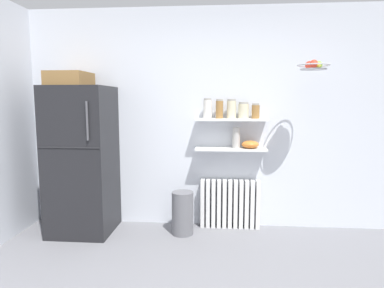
{
  "coord_description": "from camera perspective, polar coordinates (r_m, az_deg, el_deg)",
  "views": [
    {
      "loc": [
        0.1,
        -2.04,
        1.52
      ],
      "look_at": [
        -0.2,
        1.6,
        1.05
      ],
      "focal_mm": 31.72,
      "sensor_mm": 36.0,
      "label": 1
    }
  ],
  "objects": [
    {
      "name": "back_wall",
      "position": [
        4.1,
        3.38,
        4.24
      ],
      "size": [
        7.04,
        0.1,
        2.6
      ],
      "primitive_type": "cube",
      "color": "silver",
      "rests_on": "ground_plane"
    },
    {
      "name": "refrigerator",
      "position": [
        4.08,
        -18.06,
        -2.14
      ],
      "size": [
        0.68,
        0.7,
        1.83
      ],
      "color": "black",
      "rests_on": "ground_plane"
    },
    {
      "name": "radiator",
      "position": [
        4.15,
        6.4,
        -9.95
      ],
      "size": [
        0.7,
        0.12,
        0.58
      ],
      "color": "white",
      "rests_on": "ground_plane"
    },
    {
      "name": "wall_shelf_lower",
      "position": [
        3.97,
        6.55,
        -0.86
      ],
      "size": [
        0.83,
        0.22,
        0.02
      ],
      "primitive_type": "cube",
      "color": "white"
    },
    {
      "name": "wall_shelf_upper",
      "position": [
        3.94,
        6.62,
        4.11
      ],
      "size": [
        0.83,
        0.22,
        0.02
      ],
      "primitive_type": "cube",
      "color": "white"
    },
    {
      "name": "storage_jar_0",
      "position": [
        3.94,
        2.62,
        5.98
      ],
      "size": [
        0.1,
        0.1,
        0.23
      ],
      "color": "silver",
      "rests_on": "wall_shelf_upper"
    },
    {
      "name": "storage_jar_1",
      "position": [
        3.93,
        4.63,
        5.9
      ],
      "size": [
        0.09,
        0.09,
        0.22
      ],
      "color": "olive",
      "rests_on": "wall_shelf_upper"
    },
    {
      "name": "storage_jar_2",
      "position": [
        3.93,
        6.65,
        5.88
      ],
      "size": [
        0.11,
        0.11,
        0.22
      ],
      "color": "beige",
      "rests_on": "wall_shelf_upper"
    },
    {
      "name": "storage_jar_3",
      "position": [
        3.94,
        8.66,
        5.6
      ],
      "size": [
        0.12,
        0.12,
        0.19
      ],
      "color": "beige",
      "rests_on": "wall_shelf_upper"
    },
    {
      "name": "storage_jar_4",
      "position": [
        3.95,
        10.65,
        5.46
      ],
      "size": [
        0.09,
        0.09,
        0.17
      ],
      "color": "olive",
      "rests_on": "wall_shelf_upper"
    },
    {
      "name": "vase",
      "position": [
        3.96,
        7.47,
        1.03
      ],
      "size": [
        0.09,
        0.09,
        0.24
      ],
      "primitive_type": "cylinder",
      "color": "#B2ADA8",
      "rests_on": "wall_shelf_lower"
    },
    {
      "name": "shelf_bowl",
      "position": [
        3.98,
        9.76,
        -0.07
      ],
      "size": [
        0.2,
        0.2,
        0.09
      ],
      "primitive_type": "ellipsoid",
      "color": "orange",
      "rests_on": "wall_shelf_lower"
    },
    {
      "name": "trash_bin",
      "position": [
        3.94,
        -1.59,
        -11.52
      ],
      "size": [
        0.25,
        0.25,
        0.49
      ],
      "primitive_type": "cylinder",
      "color": "slate",
      "rests_on": "ground_plane"
    },
    {
      "name": "hanging_fruit_basket",
      "position": [
        3.74,
        19.8,
        12.29
      ],
      "size": [
        0.32,
        0.32,
        0.1
      ],
      "color": "#B2B2B7"
    }
  ]
}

